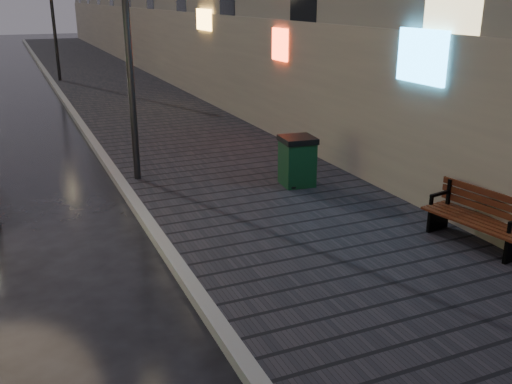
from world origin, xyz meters
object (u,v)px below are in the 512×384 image
trash_bin (297,161)px  bench (479,218)px  lamp_far (51,3)px  lamp_near (126,12)px

trash_bin → bench: bearing=-66.4°
lamp_far → trash_bin: 18.15m
lamp_far → trash_bin: bearing=-80.8°
lamp_near → lamp_far: same height
lamp_near → bench: bearing=-52.9°
lamp_near → lamp_far: (0.00, 16.00, 0.00)m
lamp_near → lamp_far: 16.00m
lamp_near → lamp_far: bearing=90.0°
lamp_far → trash_bin: lamp_far is taller
lamp_near → trash_bin: size_ratio=5.32×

